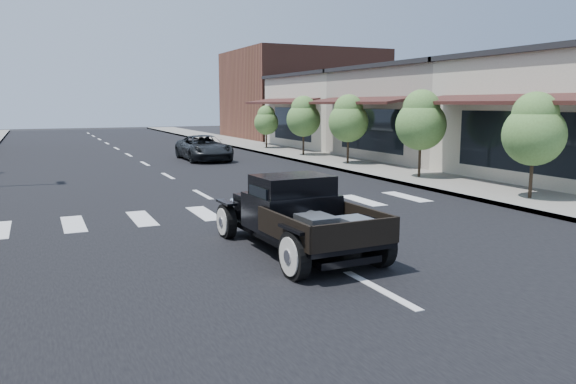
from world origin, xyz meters
name	(u,v)px	position (x,y,z in m)	size (l,w,h in m)	color
ground	(297,246)	(0.00, 0.00, 0.00)	(120.00, 120.00, 0.00)	black
road	(153,168)	(0.00, 15.00, 0.01)	(14.00, 80.00, 0.02)	black
road_markings	(180,183)	(0.00, 10.00, 0.00)	(12.00, 60.00, 0.06)	silver
sidewalk_right	(323,159)	(8.50, 15.00, 0.07)	(3.00, 80.00, 0.15)	gray
storefront_mid	(454,115)	(15.00, 13.00, 2.25)	(10.00, 9.00, 4.50)	#ACA190
storefront_far	(361,113)	(15.00, 22.00, 2.25)	(10.00, 9.00, 4.50)	beige
far_building_right	(302,95)	(15.50, 32.00, 3.50)	(11.00, 10.00, 7.00)	brown
small_tree_a	(533,147)	(8.30, 1.76, 1.62)	(1.76, 1.76, 2.93)	#4D7736
small_tree_b	(420,135)	(8.30, 6.94, 1.70)	(1.86, 1.86, 3.10)	#4D7736
small_tree_c	(348,130)	(8.30, 12.20, 1.65)	(1.80, 1.80, 3.00)	#4D7736
small_tree_d	(303,127)	(8.30, 16.86, 1.65)	(1.80, 1.80, 2.99)	#4D7736
small_tree_e	(266,128)	(8.30, 22.08, 1.39)	(1.49, 1.49, 2.48)	#4D7736
hotrod_pickup	(297,214)	(-0.21, -0.42, 0.76)	(2.05, 4.39, 1.52)	black
second_car	(204,148)	(3.03, 17.48, 0.63)	(2.08, 4.51, 1.25)	black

